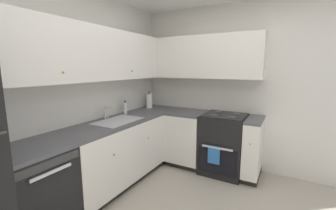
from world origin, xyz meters
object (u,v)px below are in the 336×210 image
object	(u,v)px
soap_bottle	(125,108)
dishwasher	(33,195)
paper_towel_roll	(149,101)
oven_range	(224,143)

from	to	relation	value
soap_bottle	dishwasher	bearing A→B (deg)	-173.29
paper_towel_roll	soap_bottle	bearing A→B (deg)	178.15
paper_towel_roll	dishwasher	bearing A→B (deg)	-175.74
paper_towel_roll	oven_range	bearing A→B (deg)	-88.67
dishwasher	oven_range	xyz separation A→B (m)	(2.19, -1.18, 0.02)
oven_range	paper_towel_roll	distance (m)	1.45
oven_range	paper_towel_roll	bearing A→B (deg)	91.33
dishwasher	soap_bottle	xyz separation A→B (m)	(1.53, 0.18, 0.55)
oven_range	soap_bottle	world-z (taller)	soap_bottle
oven_range	paper_towel_roll	xyz separation A→B (m)	(-0.03, 1.34, 0.56)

